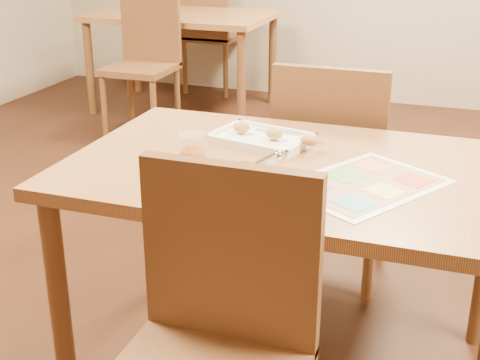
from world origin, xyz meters
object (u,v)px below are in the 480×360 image
(dining_table, at_px, (290,191))
(bg_table, at_px, (182,25))
(bg_chair_far, at_px, (208,24))
(menu, at_px, (364,184))
(chair_far, at_px, (332,150))
(pizza, at_px, (240,190))
(glass_tumbler, at_px, (193,154))
(plate, at_px, (240,196))
(bg_chair_near, at_px, (146,49))
(chair_near, at_px, (217,318))
(appetizer_tray, at_px, (264,139))
(pizza_cutter, at_px, (256,167))

(dining_table, distance_m, bg_table, 3.22)
(bg_chair_far, height_order, menu, bg_chair_far)
(chair_far, xyz_separation_m, pizza, (-0.05, -0.89, 0.18))
(glass_tumbler, bearing_deg, plate, -38.56)
(bg_chair_near, height_order, bg_chair_far, same)
(bg_chair_far, bearing_deg, glass_tumbler, 111.43)
(chair_near, relative_size, menu, 1.11)
(chair_far, bearing_deg, bg_chair_near, -44.94)
(appetizer_tray, bearing_deg, pizza, -80.14)
(chair_far, distance_m, bg_chair_far, 3.14)
(menu, bearing_deg, pizza, -144.25)
(dining_table, distance_m, plate, 0.30)
(appetizer_tray, bearing_deg, chair_near, -80.12)
(bg_chair_far, relative_size, pizza, 2.21)
(chair_near, height_order, plate, chair_near)
(plate, bearing_deg, bg_chair_far, 113.28)
(chair_far, relative_size, menu, 1.11)
(bg_chair_near, distance_m, bg_chair_far, 1.10)
(bg_chair_near, bearing_deg, glass_tumbler, -59.94)
(bg_chair_near, xyz_separation_m, appetizer_tray, (1.47, -2.04, 0.17))
(plate, relative_size, pizza, 1.24)
(dining_table, relative_size, plate, 4.93)
(pizza, bearing_deg, pizza_cutter, 54.32)
(menu, bearing_deg, bg_chair_far, 118.33)
(menu, bearing_deg, pizza_cutter, -147.19)
(dining_table, bearing_deg, pizza_cutter, -95.86)
(bg_chair_near, height_order, plate, bg_chair_near)
(chair_near, xyz_separation_m, bg_table, (-1.60, 3.40, 0.07))
(dining_table, xyz_separation_m, pizza, (-0.05, -0.29, 0.11))
(bg_chair_near, relative_size, appetizer_tray, 1.29)
(dining_table, height_order, glass_tumbler, glass_tumbler)
(dining_table, xyz_separation_m, bg_table, (-1.60, 2.80, 0.00))
(dining_table, relative_size, pizza, 6.13)
(dining_table, height_order, chair_near, chair_near)
(plate, xyz_separation_m, pizza, (0.00, -0.01, 0.02))
(glass_tumbler, xyz_separation_m, menu, (0.48, 0.04, -0.04))
(bg_chair_far, height_order, glass_tumbler, bg_chair_far)
(pizza_cutter, xyz_separation_m, glass_tumbler, (-0.23, 0.12, -0.03))
(dining_table, bearing_deg, bg_chair_near, 126.05)
(plate, height_order, menu, plate)
(chair_far, relative_size, bg_chair_near, 1.00)
(plate, bearing_deg, dining_table, 78.72)
(menu, bearing_deg, glass_tumbler, -175.29)
(bg_table, distance_m, pizza, 3.46)
(bg_chair_near, xyz_separation_m, glass_tumbler, (1.35, -2.33, 0.20))
(chair_far, distance_m, pizza, 0.91)
(chair_far, xyz_separation_m, plate, (-0.06, -0.89, 0.16))
(pizza_cutter, distance_m, appetizer_tray, 0.43)
(chair_near, xyz_separation_m, plate, (-0.06, 0.32, 0.16))
(chair_far, relative_size, glass_tumbler, 4.56)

